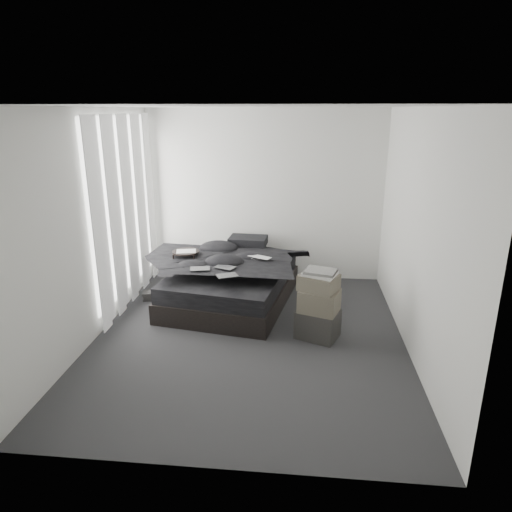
# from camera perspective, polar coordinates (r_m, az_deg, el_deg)

# --- Properties ---
(floor) EXTENTS (3.60, 4.20, 0.01)m
(floor) POSITION_cam_1_polar(r_m,az_deg,el_deg) (5.49, -0.84, -10.04)
(floor) COLOR #2C2C2F
(floor) RESTS_ON ground
(ceiling) EXTENTS (3.60, 4.20, 0.01)m
(ceiling) POSITION_cam_1_polar(r_m,az_deg,el_deg) (4.85, -0.99, 18.20)
(ceiling) COLOR white
(ceiling) RESTS_ON ground
(wall_back) EXTENTS (3.60, 0.01, 2.60)m
(wall_back) POSITION_cam_1_polar(r_m,az_deg,el_deg) (7.06, 1.06, 7.49)
(wall_back) COLOR white
(wall_back) RESTS_ON ground
(wall_front) EXTENTS (3.60, 0.01, 2.60)m
(wall_front) POSITION_cam_1_polar(r_m,az_deg,el_deg) (3.06, -5.46, -6.80)
(wall_front) COLOR white
(wall_front) RESTS_ON ground
(wall_left) EXTENTS (0.01, 4.20, 2.60)m
(wall_left) POSITION_cam_1_polar(r_m,az_deg,el_deg) (5.52, -19.86, 3.47)
(wall_left) COLOR white
(wall_left) RESTS_ON ground
(wall_right) EXTENTS (0.01, 4.20, 2.60)m
(wall_right) POSITION_cam_1_polar(r_m,az_deg,el_deg) (5.14, 19.48, 2.50)
(wall_right) COLOR white
(wall_right) RESTS_ON ground
(window_left) EXTENTS (0.02, 2.00, 2.30)m
(window_left) POSITION_cam_1_polar(r_m,az_deg,el_deg) (6.30, -16.32, 5.97)
(window_left) COLOR white
(window_left) RESTS_ON wall_left
(curtain_left) EXTENTS (0.06, 2.12, 2.48)m
(curtain_left) POSITION_cam_1_polar(r_m,az_deg,el_deg) (6.30, -15.84, 5.36)
(curtain_left) COLOR white
(curtain_left) RESTS_ON wall_left
(bed) EXTENTS (1.81, 2.20, 0.27)m
(bed) POSITION_cam_1_polar(r_m,az_deg,el_deg) (6.40, -3.05, -4.55)
(bed) COLOR black
(bed) RESTS_ON floor
(mattress) EXTENTS (1.75, 2.14, 0.21)m
(mattress) POSITION_cam_1_polar(r_m,az_deg,el_deg) (6.31, -3.09, -2.54)
(mattress) COLOR black
(mattress) RESTS_ON bed
(duvet) EXTENTS (1.73, 1.91, 0.23)m
(duvet) POSITION_cam_1_polar(r_m,az_deg,el_deg) (6.19, -3.27, -0.77)
(duvet) COLOR black
(duvet) RESTS_ON mattress
(pillow_lower) EXTENTS (0.66, 0.50, 0.13)m
(pillow_lower) POSITION_cam_1_polar(r_m,az_deg,el_deg) (6.96, -1.48, 0.96)
(pillow_lower) COLOR black
(pillow_lower) RESTS_ON mattress
(pillow_upper) EXTENTS (0.58, 0.42, 0.12)m
(pillow_upper) POSITION_cam_1_polar(r_m,az_deg,el_deg) (6.89, -1.00, 1.90)
(pillow_upper) COLOR black
(pillow_upper) RESTS_ON pillow_lower
(laptop) EXTENTS (0.38, 0.33, 0.02)m
(laptop) POSITION_cam_1_polar(r_m,az_deg,el_deg) (6.14, 0.23, 0.34)
(laptop) COLOR silver
(laptop) RESTS_ON duvet
(comic_a) EXTENTS (0.28, 0.21, 0.01)m
(comic_a) POSITION_cam_1_polar(r_m,az_deg,el_deg) (5.81, -7.04, -0.91)
(comic_a) COLOR black
(comic_a) RESTS_ON duvet
(comic_b) EXTENTS (0.29, 0.24, 0.01)m
(comic_b) POSITION_cam_1_polar(r_m,az_deg,el_deg) (5.84, -3.90, -0.67)
(comic_b) COLOR black
(comic_b) RESTS_ON duvet
(comic_c) EXTENTS (0.30, 0.25, 0.01)m
(comic_c) POSITION_cam_1_polar(r_m,az_deg,el_deg) (5.54, -3.66, -1.63)
(comic_c) COLOR black
(comic_c) RESTS_ON duvet
(side_stand) EXTENTS (0.39, 0.39, 0.69)m
(side_stand) POSITION_cam_1_polar(r_m,az_deg,el_deg) (6.51, -8.65, -2.34)
(side_stand) COLOR black
(side_stand) RESTS_ON floor
(papers) EXTENTS (0.30, 0.25, 0.01)m
(papers) POSITION_cam_1_polar(r_m,az_deg,el_deg) (6.39, -8.73, 0.57)
(papers) COLOR white
(papers) RESTS_ON side_stand
(floor_books) EXTENTS (0.17, 0.21, 0.13)m
(floor_books) POSITION_cam_1_polar(r_m,az_deg,el_deg) (6.66, -13.40, -4.77)
(floor_books) COLOR black
(floor_books) RESTS_ON floor
(box_lower) EXTENTS (0.56, 0.51, 0.34)m
(box_lower) POSITION_cam_1_polar(r_m,az_deg,el_deg) (5.46, 7.72, -8.40)
(box_lower) COLOR #242424
(box_lower) RESTS_ON floor
(box_mid) EXTENTS (0.52, 0.46, 0.26)m
(box_mid) POSITION_cam_1_polar(r_m,az_deg,el_deg) (5.32, 7.91, -5.57)
(box_mid) COLOR #565044
(box_mid) RESTS_ON box_lower
(box_upper) EXTENTS (0.51, 0.48, 0.18)m
(box_upper) POSITION_cam_1_polar(r_m,az_deg,el_deg) (5.26, 7.85, -3.29)
(box_upper) COLOR #565044
(box_upper) RESTS_ON box_mid
(art_book_white) EXTENTS (0.43, 0.39, 0.03)m
(art_book_white) POSITION_cam_1_polar(r_m,az_deg,el_deg) (5.22, 8.00, -2.21)
(art_book_white) COLOR silver
(art_book_white) RESTS_ON box_upper
(art_book_snake) EXTENTS (0.40, 0.36, 0.03)m
(art_book_snake) POSITION_cam_1_polar(r_m,az_deg,el_deg) (5.19, 8.08, -1.91)
(art_book_snake) COLOR silver
(art_book_snake) RESTS_ON art_book_white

